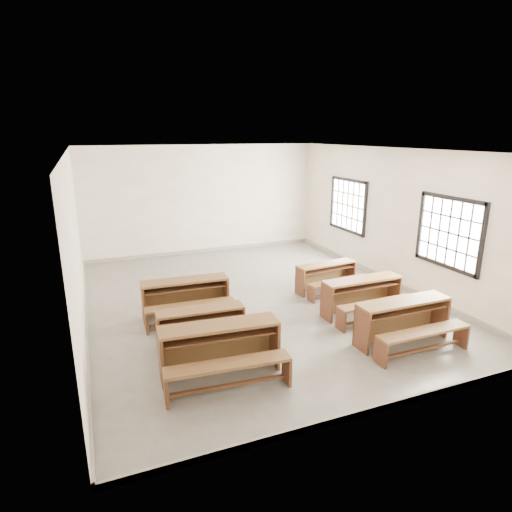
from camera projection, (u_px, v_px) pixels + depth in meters
name	position (u px, v px, depth m)	size (l,w,h in m)	color
room	(260.00, 202.00, 8.82)	(8.50, 8.50, 3.20)	gray
desk_set_0	(221.00, 347.00, 6.36)	(1.85, 1.07, 0.80)	brown
desk_set_1	(201.00, 325.00, 7.25)	(1.51, 0.84, 0.67)	brown
desk_set_2	(186.00, 296.00, 8.41)	(1.73, 0.96, 0.76)	brown
desk_set_3	(405.00, 319.00, 7.34)	(1.71, 0.89, 0.77)	brown
desk_set_4	(363.00, 294.00, 8.51)	(1.67, 0.89, 0.75)	brown
desk_set_5	(327.00, 275.00, 9.81)	(1.52, 0.89, 0.65)	brown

